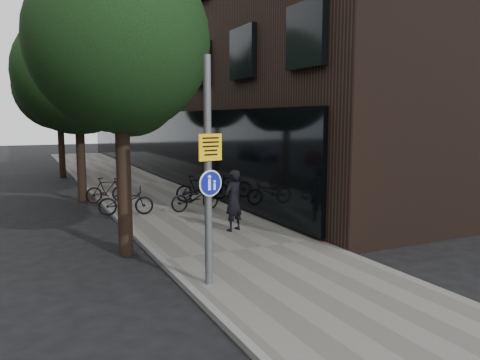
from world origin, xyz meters
TOP-DOWN VIEW (x-y plane):
  - ground at (0.00, 0.00)m, footprint 120.00×120.00m
  - sidewalk at (0.25, 10.00)m, footprint 4.50×60.00m
  - curb_edge at (-2.00, 10.00)m, footprint 0.15×60.00m
  - building_right_dark_brick at (8.50, 22.00)m, footprint 12.00×40.00m
  - street_tree_near at (-2.53, 4.64)m, footprint 4.40×4.40m
  - street_tree_mid at (-2.53, 13.14)m, footprint 5.00×5.00m
  - street_tree_far at (-2.53, 22.14)m, footprint 5.00×5.00m
  - signpost at (-1.59, 1.36)m, footprint 0.52×0.15m
  - pedestrian at (0.77, 5.27)m, footprint 0.79×0.67m
  - parked_bike_facade_near at (0.79, 8.65)m, footprint 1.93×0.82m
  - parked_bike_facade_far at (1.55, 10.49)m, footprint 1.79×0.51m
  - parked_bike_curb_near at (-1.65, 8.96)m, footprint 1.97×1.10m
  - parked_bike_curb_far at (-1.80, 11.80)m, footprint 1.67×0.49m

SIDE VIEW (x-z plane):
  - ground at x=0.00m, z-range 0.00..0.00m
  - sidewalk at x=0.25m, z-range 0.00..0.12m
  - curb_edge at x=-2.00m, z-range 0.00..0.13m
  - parked_bike_curb_near at x=-1.65m, z-range 0.12..1.10m
  - parked_bike_facade_near at x=0.79m, z-range 0.12..1.11m
  - parked_bike_curb_far at x=-1.80m, z-range 0.12..1.12m
  - parked_bike_facade_far at x=1.55m, z-range 0.12..1.19m
  - pedestrian at x=0.77m, z-range 0.12..1.95m
  - signpost at x=-1.59m, z-range 0.14..4.70m
  - street_tree_near at x=-2.53m, z-range 1.36..8.86m
  - street_tree_mid at x=-2.53m, z-range 1.21..9.01m
  - street_tree_far at x=-2.53m, z-range 1.21..9.01m
  - building_right_dark_brick at x=8.50m, z-range 0.00..18.00m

